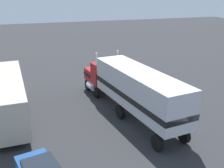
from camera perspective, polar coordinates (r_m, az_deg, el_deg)
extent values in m
plane|color=#2D2D30|center=(29.23, -1.88, -0.84)|extent=(120.00, 120.00, 0.00)
cube|color=silver|center=(25.42, 9.48, -4.31)|extent=(4.35, 0.98, 0.01)
cube|color=silver|center=(32.99, 7.69, 1.40)|extent=(4.37, 0.85, 0.01)
cube|color=silver|center=(33.32, 11.36, 1.37)|extent=(4.36, 0.89, 0.01)
cube|color=#B21919|center=(28.35, -2.83, 2.12)|extent=(2.13, 2.73, 1.20)
cube|color=#B21919|center=(26.80, -1.49, 2.23)|extent=(1.73, 2.67, 2.20)
cube|color=silver|center=(29.18, -3.57, 2.62)|extent=(0.37, 2.09, 1.08)
cube|color=black|center=(28.33, -2.83, 2.24)|extent=(2.14, 2.77, 0.36)
cylinder|color=silver|center=(25.73, -3.22, 2.86)|extent=(0.18, 0.18, 3.40)
cylinder|color=silver|center=(26.62, 1.15, 3.45)|extent=(0.18, 0.18, 3.40)
cube|color=silver|center=(21.32, 5.63, -0.92)|extent=(10.76, 4.04, 2.80)
cube|color=black|center=(21.47, 5.59, -1.97)|extent=(10.77, 4.08, 0.44)
cylinder|color=silver|center=(27.09, -4.34, -0.43)|extent=(1.38, 0.81, 0.64)
cylinder|color=black|center=(28.59, -5.06, -0.21)|extent=(1.13, 0.45, 1.10)
cylinder|color=black|center=(29.39, -1.06, 0.42)|extent=(1.13, 0.45, 1.10)
cylinder|color=black|center=(26.59, -3.26, -1.71)|extent=(1.13, 0.45, 1.10)
cylinder|color=black|center=(27.45, 0.97, -0.99)|extent=(1.13, 0.45, 1.10)
cylinder|color=black|center=(22.46, 1.70, -5.82)|extent=(1.13, 0.45, 1.10)
cylinder|color=black|center=(23.48, 6.48, -4.78)|extent=(1.13, 0.45, 1.10)
cylinder|color=black|center=(18.54, 9.42, -11.99)|extent=(1.13, 0.45, 1.10)
cylinder|color=black|center=(19.76, 14.73, -10.29)|extent=(1.13, 0.45, 1.10)
cylinder|color=black|center=(24.77, 8.14, -3.88)|extent=(0.18, 0.18, 0.82)
cylinder|color=black|center=(24.85, 7.86, -3.79)|extent=(0.18, 0.18, 0.82)
cylinder|color=gray|center=(24.54, 8.07, -2.33)|extent=(0.34, 0.34, 0.58)
sphere|color=tan|center=(24.40, 8.12, -1.45)|extent=(0.23, 0.23, 0.23)
cube|color=black|center=(24.69, 8.34, -2.14)|extent=(0.31, 0.27, 0.36)
cube|color=#BFB29E|center=(23.52, -20.95, -2.26)|extent=(11.11, 3.09, 2.90)
cube|color=black|center=(23.33, -21.12, -0.94)|extent=(10.46, 3.10, 0.90)
cylinder|color=black|center=(27.87, -18.44, -1.82)|extent=(1.01, 0.33, 1.00)
cylinder|color=black|center=(20.73, -17.15, -9.20)|extent=(1.01, 0.33, 1.00)
cylinder|color=black|center=(17.23, -13.37, -15.90)|extent=(0.67, 0.36, 0.64)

